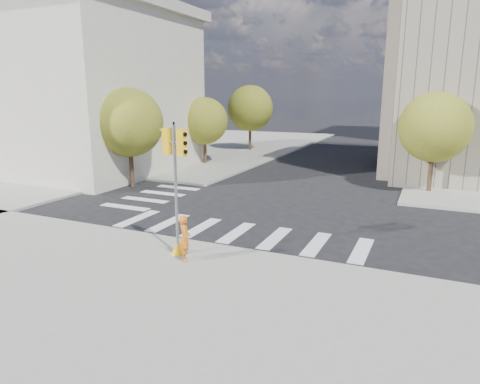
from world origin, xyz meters
The scene contains 15 objects.
ground centered at (0.00, 0.00, 0.00)m, with size 160.00×160.00×0.00m, color black.
sidewalk_near centered at (0.00, -11.00, 0.07)m, with size 30.00×14.00×0.15m, color gray.
sidewalk_far_left centered at (-20.00, 26.00, 0.07)m, with size 28.00×40.00×0.15m, color gray.
classical_building centered at (-20.00, 8.00, 6.44)m, with size 19.00×15.00×12.70m.
tree_lw_near centered at (-10.50, 4.00, 4.20)m, with size 4.40×4.40×6.41m.
tree_lw_mid centered at (-10.50, 14.00, 3.76)m, with size 4.00×4.00×5.77m.
tree_lw_far centered at (-10.50, 24.00, 4.54)m, with size 4.80×4.80×6.95m.
tree_re_near centered at (7.50, 10.00, 4.05)m, with size 4.20×4.20×6.16m.
tree_re_mid centered at (7.50, 22.00, 4.35)m, with size 4.60×4.60×6.66m.
tree_re_far centered at (7.50, 34.00, 3.87)m, with size 4.00×4.00×5.88m.
lamp_near centered at (8.00, 14.00, 4.58)m, with size 0.35×0.18×8.11m.
lamp_far centered at (8.00, 28.00, 4.58)m, with size 0.35×0.18×8.11m.
traffic_signal centered at (-0.87, -5.58, 2.25)m, with size 1.08×0.56×4.91m.
photographer centered at (-0.27, -6.04, 0.99)m, with size 0.61×0.40×1.68m, color orange.
planter_wall centered at (-14.26, 2.47, 0.40)m, with size 6.00×0.40×0.50m, color white.
Camera 1 is at (7.47, -18.40, 6.00)m, focal length 32.00 mm.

